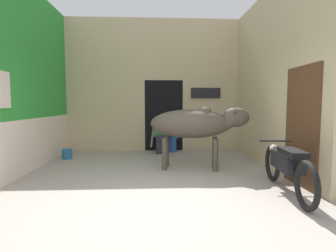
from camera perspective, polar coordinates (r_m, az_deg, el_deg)
name	(u,v)px	position (r m, az deg, el deg)	size (l,w,h in m)	color
ground_plane	(152,205)	(3.90, -3.50, -16.88)	(30.00, 30.00, 0.00)	#9E9389
wall_left_shopfront	(27,81)	(6.48, -28.39, 8.69)	(0.25, 4.45, 4.02)	green
wall_back_with_doorway	(157,96)	(8.32, -2.48, 6.64)	(5.24, 0.93, 4.02)	#C6B289
wall_right_with_door	(273,80)	(6.41, 21.96, 9.28)	(0.22, 4.45, 4.02)	#C6B289
cow	(196,124)	(5.79, 6.05, 0.44)	(2.21, 0.96, 1.40)	#4C4238
motorcycle_near	(287,165)	(4.67, 24.47, -7.83)	(0.58, 2.07, 0.79)	black
shopkeeper_seated	(161,133)	(7.68, -1.46, -1.52)	(0.45, 0.33, 1.15)	#282833
plastic_stool	(172,144)	(7.95, 0.93, -3.94)	(0.36, 0.36, 0.44)	#2856B2
bucket	(67,154)	(7.44, -21.12, -5.69)	(0.26, 0.26, 0.26)	#23669E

